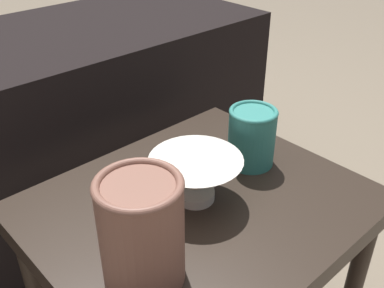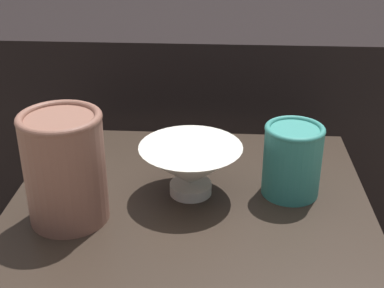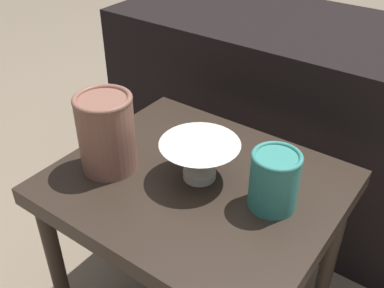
% 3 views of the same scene
% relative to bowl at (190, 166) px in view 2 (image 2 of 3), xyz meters
% --- Properties ---
extents(table, '(0.57, 0.48, 0.45)m').
position_rel_bowl_xyz_m(table, '(0.00, -0.01, -0.11)').
color(table, '#2D231C').
rests_on(table, ground_plane).
extents(couch_backdrop, '(1.22, 0.50, 0.60)m').
position_rel_bowl_xyz_m(couch_backdrop, '(0.00, 0.59, -0.20)').
color(couch_backdrop, black).
rests_on(couch_backdrop, ground_plane).
extents(bowl, '(0.16, 0.16, 0.08)m').
position_rel_bowl_xyz_m(bowl, '(0.00, 0.00, 0.00)').
color(bowl, silver).
rests_on(bowl, table).
extents(vase_textured_left, '(0.12, 0.12, 0.17)m').
position_rel_bowl_xyz_m(vase_textured_left, '(-0.17, -0.08, 0.04)').
color(vase_textured_left, brown).
rests_on(vase_textured_left, table).
extents(vase_colorful_right, '(0.09, 0.09, 0.12)m').
position_rel_bowl_xyz_m(vase_colorful_right, '(0.16, 0.01, 0.01)').
color(vase_colorful_right, teal).
rests_on(vase_colorful_right, table).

